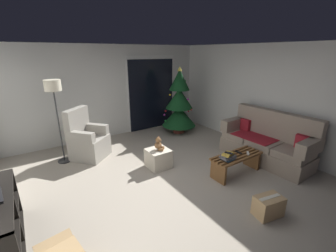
% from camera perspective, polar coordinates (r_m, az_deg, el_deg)
% --- Properties ---
extents(ground_plane, '(7.00, 7.00, 0.00)m').
position_cam_1_polar(ground_plane, '(4.24, 0.83, -14.51)').
color(ground_plane, '#9E9384').
extents(wall_back, '(5.72, 0.12, 2.50)m').
position_cam_1_polar(wall_back, '(6.40, -15.11, 8.35)').
color(wall_back, beige).
rests_on(wall_back, ground).
extents(wall_right, '(0.12, 6.00, 2.50)m').
position_cam_1_polar(wall_right, '(5.79, 24.98, 6.25)').
color(wall_right, beige).
rests_on(wall_right, ground).
extents(patio_door_frame, '(1.60, 0.02, 2.20)m').
position_cam_1_polar(patio_door_frame, '(6.90, -4.23, 8.37)').
color(patio_door_frame, silver).
rests_on(patio_door_frame, ground).
extents(patio_door_glass, '(1.50, 0.02, 2.10)m').
position_cam_1_polar(patio_door_glass, '(6.89, -4.15, 7.94)').
color(patio_door_glass, black).
rests_on(patio_door_glass, ground).
extents(couch, '(0.83, 1.96, 1.08)m').
position_cam_1_polar(couch, '(5.39, 23.99, -3.91)').
color(couch, gray).
rests_on(couch, ground).
extents(coffee_table, '(1.10, 0.40, 0.41)m').
position_cam_1_polar(coffee_table, '(4.61, 17.08, -8.62)').
color(coffee_table, brown).
rests_on(coffee_table, ground).
extents(remote_white, '(0.15, 0.13, 0.02)m').
position_cam_1_polar(remote_white, '(4.66, 19.77, -6.57)').
color(remote_white, silver).
rests_on(remote_white, coffee_table).
extents(remote_black, '(0.06, 0.16, 0.02)m').
position_cam_1_polar(remote_black, '(4.64, 17.59, -6.42)').
color(remote_black, black).
rests_on(remote_black, coffee_table).
extents(book_stack, '(0.29, 0.22, 0.13)m').
position_cam_1_polar(book_stack, '(4.29, 15.05, -7.55)').
color(book_stack, '#285684').
rests_on(book_stack, coffee_table).
extents(cell_phone, '(0.12, 0.16, 0.01)m').
position_cam_1_polar(cell_phone, '(4.26, 15.30, -6.68)').
color(cell_phone, black).
rests_on(cell_phone, book_stack).
extents(christmas_tree, '(0.99, 0.99, 1.92)m').
position_cam_1_polar(christmas_tree, '(6.50, 2.86, 5.55)').
color(christmas_tree, '#4C1E19').
rests_on(christmas_tree, ground).
extents(armchair, '(0.97, 0.97, 1.13)m').
position_cam_1_polar(armchair, '(5.36, -19.93, -3.51)').
color(armchair, gray).
rests_on(armchair, ground).
extents(floor_lamp, '(0.32, 0.32, 1.78)m').
position_cam_1_polar(floor_lamp, '(5.06, -27.18, 7.36)').
color(floor_lamp, '#2D2D30').
rests_on(floor_lamp, ground).
extents(ottoman, '(0.44, 0.44, 0.39)m').
position_cam_1_polar(ottoman, '(4.69, -2.49, -8.26)').
color(ottoman, beige).
rests_on(ottoman, ground).
extents(teddy_bear_chestnut, '(0.21, 0.21, 0.29)m').
position_cam_1_polar(teddy_bear_chestnut, '(4.56, -2.41, -4.73)').
color(teddy_bear_chestnut, brown).
rests_on(teddy_bear_chestnut, ottoman).
extents(cardboard_box_taped_mid_floor, '(0.45, 0.34, 0.31)m').
position_cam_1_polar(cardboard_box_taped_mid_floor, '(3.78, 24.29, -18.18)').
color(cardboard_box_taped_mid_floor, tan).
rests_on(cardboard_box_taped_mid_floor, ground).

